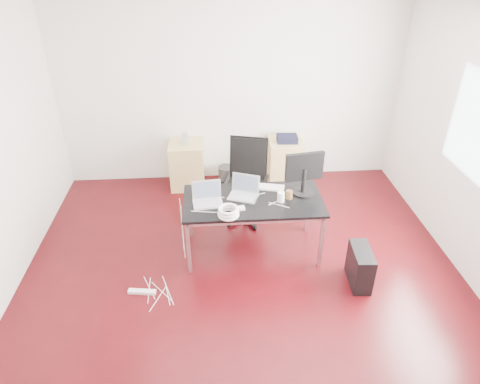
{
  "coord_description": "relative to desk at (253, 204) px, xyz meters",
  "views": [
    {
      "loc": [
        -0.3,
        -3.57,
        3.34
      ],
      "look_at": [
        0.0,
        0.55,
        0.85
      ],
      "focal_mm": 32.0,
      "sensor_mm": 36.0,
      "label": 1
    }
  ],
  "objects": [
    {
      "name": "room_shell",
      "position": [
        -0.11,
        -0.56,
        0.73
      ],
      "size": [
        5.0,
        5.0,
        5.0
      ],
      "color": "#350609",
      "rests_on": "ground"
    },
    {
      "name": "desk",
      "position": [
        0.0,
        0.0,
        0.0
      ],
      "size": [
        1.6,
        0.8,
        0.73
      ],
      "color": "black",
      "rests_on": "ground"
    },
    {
      "name": "office_chair",
      "position": [
        -0.01,
        0.77,
        -0.07
      ],
      "size": [
        0.58,
        0.6,
        1.08
      ],
      "rotation": [
        0.0,
        0.0,
        -0.25
      ],
      "color": "black",
      "rests_on": "ground"
    },
    {
      "name": "filing_cabinet_left",
      "position": [
        -0.84,
        1.66,
        -0.33
      ],
      "size": [
        0.5,
        0.5,
        0.7
      ],
      "primitive_type": "cube",
      "color": "tan",
      "rests_on": "ground"
    },
    {
      "name": "filing_cabinet_right",
      "position": [
        0.66,
        1.66,
        -0.33
      ],
      "size": [
        0.5,
        0.5,
        0.7
      ],
      "primitive_type": "cube",
      "color": "tan",
      "rests_on": "ground"
    },
    {
      "name": "pc_tower",
      "position": [
        1.12,
        -0.65,
        -0.46
      ],
      "size": [
        0.23,
        0.46,
        0.44
      ],
      "primitive_type": "cube",
      "rotation": [
        0.0,
        0.0,
        -0.07
      ],
      "color": "black",
      "rests_on": "ground"
    },
    {
      "name": "wastebasket",
      "position": [
        -0.24,
        1.68,
        -0.54
      ],
      "size": [
        0.3,
        0.3,
        0.28
      ],
      "primitive_type": "cylinder",
      "rotation": [
        0.0,
        0.0,
        -0.3
      ],
      "color": "black",
      "rests_on": "ground"
    },
    {
      "name": "power_strip",
      "position": [
        -1.27,
        -0.66,
        -0.66
      ],
      "size": [
        0.31,
        0.1,
        0.04
      ],
      "primitive_type": "cube",
      "rotation": [
        0.0,
        0.0,
        -0.14
      ],
      "color": "white",
      "rests_on": "ground"
    },
    {
      "name": "laptop_left",
      "position": [
        -0.52,
        -0.02,
        0.11
      ],
      "size": [
        0.35,
        0.29,
        0.23
      ],
      "rotation": [
        0.0,
        0.0,
        0.1
      ],
      "color": "silver",
      "rests_on": "desk"
    },
    {
      "name": "laptop_right",
      "position": [
        -0.09,
        0.1,
        0.11
      ],
      "size": [
        0.4,
        0.35,
        0.23
      ],
      "rotation": [
        0.0,
        0.0,
        -0.37
      ],
      "color": "silver",
      "rests_on": "desk"
    },
    {
      "name": "monitor",
      "position": [
        0.6,
        0.12,
        0.34
      ],
      "size": [
        0.45,
        0.26,
        0.51
      ],
      "rotation": [
        0.0,
        0.0,
        0.16
      ],
      "color": "black",
      "rests_on": "desk"
    },
    {
      "name": "keyboard",
      "position": [
        0.18,
        0.26,
        0.06
      ],
      "size": [
        0.46,
        0.24,
        0.02
      ],
      "primitive_type": "cube",
      "rotation": [
        0.0,
        0.0,
        -0.23
      ],
      "color": "white",
      "rests_on": "desk"
    },
    {
      "name": "cup_white",
      "position": [
        0.31,
        -0.06,
        0.11
      ],
      "size": [
        0.09,
        0.09,
        0.12
      ],
      "primitive_type": "cylinder",
      "rotation": [
        0.0,
        0.0,
        -0.11
      ],
      "color": "white",
      "rests_on": "desk"
    },
    {
      "name": "cup_brown",
      "position": [
        0.42,
        0.0,
        0.1
      ],
      "size": [
        0.09,
        0.09,
        0.1
      ],
      "primitive_type": "cylinder",
      "rotation": [
        0.0,
        0.0,
        -0.13
      ],
      "color": "brown",
      "rests_on": "desk"
    },
    {
      "name": "cable_coil",
      "position": [
        -0.3,
        -0.31,
        0.11
      ],
      "size": [
        0.24,
        0.24,
        0.11
      ],
      "rotation": [
        0.0,
        0.0,
        0.1
      ],
      "color": "white",
      "rests_on": "desk"
    },
    {
      "name": "power_adapter",
      "position": [
        -0.15,
        -0.19,
        0.07
      ],
      "size": [
        0.08,
        0.08,
        0.03
      ],
      "primitive_type": "cube",
      "rotation": [
        0.0,
        0.0,
        0.19
      ],
      "color": "white",
      "rests_on": "desk"
    },
    {
      "name": "speaker",
      "position": [
        -0.83,
        1.64,
        0.11
      ],
      "size": [
        0.1,
        0.09,
        0.18
      ],
      "primitive_type": "cube",
      "rotation": [
        0.0,
        0.0,
        -0.11
      ],
      "color": "#9E9E9E",
      "rests_on": "filing_cabinet_left"
    },
    {
      "name": "navy_garment",
      "position": [
        0.67,
        1.64,
        0.07
      ],
      "size": [
        0.31,
        0.26,
        0.09
      ],
      "primitive_type": "cube",
      "rotation": [
        0.0,
        0.0,
        -0.05
      ],
      "color": "black",
      "rests_on": "filing_cabinet_right"
    }
  ]
}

